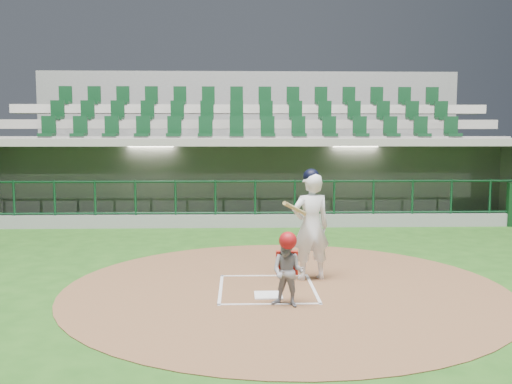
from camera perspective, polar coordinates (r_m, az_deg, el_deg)
ground at (r=9.65m, az=1.01°, el=-9.26°), size 120.00×120.00×0.00m
dirt_circle at (r=9.48m, az=2.91°, el=-9.51°), size 7.20×7.20×0.01m
home_plate at (r=8.97m, az=1.24°, el=-10.28°), size 0.43×0.43×0.02m
batter_box_chalk at (r=9.36m, az=1.11°, el=-9.63°), size 1.55×1.80×0.01m
dugout_structure at (r=17.21m, az=0.41°, el=0.60°), size 16.40×3.70×3.00m
seating_deck at (r=20.25m, az=-0.51°, el=2.70°), size 17.00×6.72×5.15m
batter at (r=9.82m, az=5.49°, el=-3.27°), size 0.91×0.93×1.92m
catcher at (r=8.34m, az=3.19°, el=-7.69°), size 0.61×0.55×1.10m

